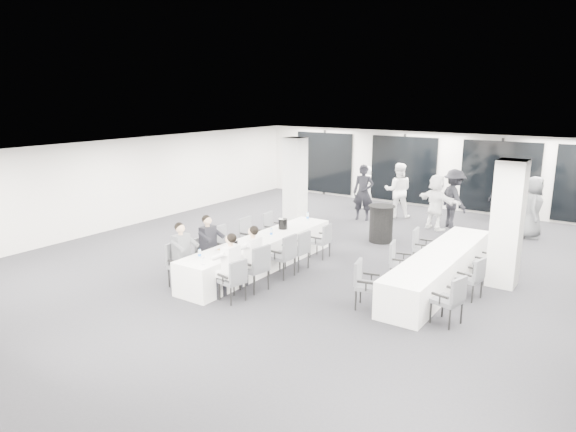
# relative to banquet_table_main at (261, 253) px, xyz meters

# --- Properties ---
(room) EXTENTS (14.04, 16.04, 2.84)m
(room) POSITION_rel_banquet_table_main_xyz_m (1.80, 2.25, 1.01)
(room) COLOR #27272C
(room) RESTS_ON ground
(column_left) EXTENTS (0.60, 0.60, 2.80)m
(column_left) POSITION_rel_banquet_table_main_xyz_m (-1.88, 4.34, 1.02)
(column_left) COLOR silver
(column_left) RESTS_ON floor
(column_right) EXTENTS (0.60, 0.60, 2.80)m
(column_right) POSITION_rel_banquet_table_main_xyz_m (5.12, 2.14, 1.02)
(column_right) COLOR silver
(column_right) RESTS_ON floor
(banquet_table_main) EXTENTS (0.90, 5.00, 0.75)m
(banquet_table_main) POSITION_rel_banquet_table_main_xyz_m (0.00, 0.00, 0.00)
(banquet_table_main) COLOR white
(banquet_table_main) RESTS_ON floor
(banquet_table_side) EXTENTS (0.90, 5.00, 0.75)m
(banquet_table_side) POSITION_rel_banquet_table_main_xyz_m (3.97, 1.33, 0.00)
(banquet_table_side) COLOR white
(banquet_table_side) RESTS_ON floor
(cocktail_table) EXTENTS (0.76, 0.76, 1.06)m
(cocktail_table) POSITION_rel_banquet_table_main_xyz_m (1.44, 3.81, 0.16)
(cocktail_table) COLOR black
(cocktail_table) RESTS_ON floor
(chair_main_left_near) EXTENTS (0.59, 0.61, 0.97)m
(chair_main_left_near) POSITION_rel_banquet_table_main_xyz_m (-0.83, -1.93, 0.18)
(chair_main_left_near) COLOR #57595F
(chair_main_left_near) RESTS_ON floor
(chair_main_left_second) EXTENTS (0.47, 0.52, 0.88)m
(chair_main_left_second) POSITION_rel_banquet_table_main_xyz_m (-0.83, -1.05, 0.13)
(chair_main_left_second) COLOR #57595F
(chair_main_left_second) RESTS_ON floor
(chair_main_left_mid) EXTENTS (0.53, 0.59, 1.01)m
(chair_main_left_mid) POSITION_rel_banquet_table_main_xyz_m (-0.84, -0.41, 0.20)
(chair_main_left_mid) COLOR #57595F
(chair_main_left_mid) RESTS_ON floor
(chair_main_left_fourth) EXTENTS (0.52, 0.58, 1.01)m
(chair_main_left_fourth) POSITION_rel_banquet_table_main_xyz_m (-0.84, 0.62, 0.20)
(chair_main_left_fourth) COLOR #57595F
(chair_main_left_fourth) RESTS_ON floor
(chair_main_left_far) EXTENTS (0.53, 0.58, 0.97)m
(chair_main_left_far) POSITION_rel_banquet_table_main_xyz_m (-0.83, 1.61, 0.18)
(chair_main_left_far) COLOR #57595F
(chair_main_left_far) RESTS_ON floor
(chair_main_right_near) EXTENTS (0.53, 0.57, 0.90)m
(chair_main_right_near) POSITION_rel_banquet_table_main_xyz_m (0.83, -1.96, 0.14)
(chair_main_right_near) COLOR #57595F
(chair_main_right_near) RESTS_ON floor
(chair_main_right_second) EXTENTS (0.58, 0.63, 1.02)m
(chair_main_right_second) POSITION_rel_banquet_table_main_xyz_m (0.84, -1.24, 0.21)
(chair_main_right_second) COLOR #57595F
(chair_main_right_second) RESTS_ON floor
(chair_main_right_mid) EXTENTS (0.53, 0.59, 1.02)m
(chair_main_right_mid) POSITION_rel_banquet_table_main_xyz_m (0.84, -0.19, 0.21)
(chair_main_right_mid) COLOR #57595F
(chair_main_right_mid) RESTS_ON floor
(chair_main_right_fourth) EXTENTS (0.51, 0.56, 0.95)m
(chair_main_right_fourth) POSITION_rel_banquet_table_main_xyz_m (0.83, 0.45, 0.17)
(chair_main_right_fourth) COLOR #57595F
(chair_main_right_fourth) RESTS_ON floor
(chair_main_right_far) EXTENTS (0.47, 0.52, 0.89)m
(chair_main_right_far) POSITION_rel_banquet_table_main_xyz_m (0.83, 1.55, 0.14)
(chair_main_right_far) COLOR #57595F
(chair_main_right_far) RESTS_ON floor
(chair_side_left_near) EXTENTS (0.58, 0.61, 0.96)m
(chair_side_left_near) POSITION_rel_banquet_table_main_xyz_m (3.14, -0.74, 0.17)
(chair_side_left_near) COLOR #57595F
(chair_side_left_near) RESTS_ON floor
(chair_side_left_mid) EXTENTS (0.57, 0.60, 0.94)m
(chair_side_left_mid) POSITION_rel_banquet_table_main_xyz_m (3.14, 0.95, 0.16)
(chair_side_left_mid) COLOR #57595F
(chair_side_left_mid) RESTS_ON floor
(chair_side_left_far) EXTENTS (0.53, 0.57, 0.93)m
(chair_side_left_far) POSITION_rel_banquet_table_main_xyz_m (3.14, 2.37, 0.16)
(chair_side_left_far) COLOR #57595F
(chair_side_left_far) RESTS_ON floor
(chair_side_right_near) EXTENTS (0.58, 0.60, 0.94)m
(chair_side_right_near) POSITION_rel_banquet_table_main_xyz_m (4.80, -0.56, 0.16)
(chair_side_right_near) COLOR #57595F
(chair_side_right_near) RESTS_ON floor
(chair_side_right_mid) EXTENTS (0.54, 0.56, 0.89)m
(chair_side_right_mid) POSITION_rel_banquet_table_main_xyz_m (4.79, 0.91, 0.13)
(chair_side_right_mid) COLOR #57595F
(chair_side_right_mid) RESTS_ON floor
(chair_side_right_far) EXTENTS (0.49, 0.53, 0.89)m
(chair_side_right_far) POSITION_rel_banquet_table_main_xyz_m (4.80, 2.21, 0.13)
(chair_side_right_far) COLOR #57595F
(chair_side_right_far) RESTS_ON floor
(seated_guest_a) EXTENTS (0.50, 0.38, 1.44)m
(seated_guest_a) POSITION_rel_banquet_table_main_xyz_m (-0.67, -1.91, 0.44)
(seated_guest_a) COLOR #505357
(seated_guest_a) RESTS_ON floor
(seated_guest_b) EXTENTS (0.50, 0.38, 1.44)m
(seated_guest_b) POSITION_rel_banquet_table_main_xyz_m (-0.67, -1.06, 0.44)
(seated_guest_b) COLOR black
(seated_guest_b) RESTS_ON floor
(seated_guest_c) EXTENTS (0.50, 0.38, 1.44)m
(seated_guest_c) POSITION_rel_banquet_table_main_xyz_m (0.67, -1.95, 0.44)
(seated_guest_c) COLOR white
(seated_guest_c) RESTS_ON floor
(seated_guest_d) EXTENTS (0.50, 0.38, 1.44)m
(seated_guest_d) POSITION_rel_banquet_table_main_xyz_m (0.67, -1.22, 0.44)
(seated_guest_d) COLOR white
(seated_guest_d) RESTS_ON floor
(standing_guest_a) EXTENTS (0.91, 0.81, 2.12)m
(standing_guest_a) POSITION_rel_banquet_table_main_xyz_m (-0.19, 5.92, 0.68)
(standing_guest_a) COLOR black
(standing_guest_a) RESTS_ON floor
(standing_guest_b) EXTENTS (1.19, 0.98, 2.14)m
(standing_guest_b) POSITION_rel_banquet_table_main_xyz_m (0.64, 6.90, 0.69)
(standing_guest_b) COLOR white
(standing_guest_b) RESTS_ON floor
(standing_guest_c) EXTENTS (1.48, 1.44, 2.12)m
(standing_guest_c) POSITION_rel_banquet_table_main_xyz_m (2.64, 6.58, 0.68)
(standing_guest_c) COLOR black
(standing_guest_c) RESTS_ON floor
(standing_guest_d) EXTENTS (1.15, 1.07, 1.73)m
(standing_guest_d) POSITION_rel_banquet_table_main_xyz_m (3.73, 8.21, 0.49)
(standing_guest_d) COLOR black
(standing_guest_d) RESTS_ON floor
(standing_guest_e) EXTENTS (0.79, 1.10, 2.08)m
(standing_guest_e) POSITION_rel_banquet_table_main_xyz_m (4.92, 6.67, 0.67)
(standing_guest_e) COLOR #505357
(standing_guest_e) RESTS_ON floor
(standing_guest_f) EXTENTS (1.93, 1.37, 1.97)m
(standing_guest_f) POSITION_rel_banquet_table_main_xyz_m (2.25, 6.06, 0.61)
(standing_guest_f) COLOR white
(standing_guest_f) RESTS_ON floor
(standing_guest_g) EXTENTS (0.84, 0.81, 1.80)m
(standing_guest_g) POSITION_rel_banquet_table_main_xyz_m (-0.85, 7.53, 0.52)
(standing_guest_g) COLOR white
(standing_guest_g) RESTS_ON floor
(ice_bucket_near) EXTENTS (0.21, 0.21, 0.23)m
(ice_bucket_near) POSITION_rel_banquet_table_main_xyz_m (0.07, -1.09, 0.49)
(ice_bucket_near) COLOR black
(ice_bucket_near) RESTS_ON banquet_table_main
(ice_bucket_far) EXTENTS (0.23, 0.23, 0.27)m
(ice_bucket_far) POSITION_rel_banquet_table_main_xyz_m (-0.08, 1.06, 0.51)
(ice_bucket_far) COLOR black
(ice_bucket_far) RESTS_ON banquet_table_main
(water_bottle_a) EXTENTS (0.06, 0.06, 0.20)m
(water_bottle_a) POSITION_rel_banquet_table_main_xyz_m (-0.13, -1.96, 0.47)
(water_bottle_a) COLOR silver
(water_bottle_a) RESTS_ON banquet_table_main
(water_bottle_b) EXTENTS (0.06, 0.06, 0.20)m
(water_bottle_b) POSITION_rel_banquet_table_main_xyz_m (0.11, 0.28, 0.48)
(water_bottle_b) COLOR silver
(water_bottle_b) RESTS_ON banquet_table_main
(water_bottle_c) EXTENTS (0.07, 0.07, 0.22)m
(water_bottle_c) POSITION_rel_banquet_table_main_xyz_m (-0.03, 2.18, 0.49)
(water_bottle_c) COLOR silver
(water_bottle_c) RESTS_ON banquet_table_main
(plate_a) EXTENTS (0.22, 0.22, 0.03)m
(plate_a) POSITION_rel_banquet_table_main_xyz_m (-0.18, -1.26, 0.39)
(plate_a) COLOR white
(plate_a) RESTS_ON banquet_table_main
(plate_b) EXTENTS (0.21, 0.21, 0.03)m
(plate_b) POSITION_rel_banquet_table_main_xyz_m (0.17, -1.81, 0.39)
(plate_b) COLOR white
(plate_b) RESTS_ON banquet_table_main
(plate_c) EXTENTS (0.20, 0.20, 0.03)m
(plate_c) POSITION_rel_banquet_table_main_xyz_m (0.13, -0.36, 0.39)
(plate_c) COLOR white
(plate_c) RESTS_ON banquet_table_main
(wine_glass) EXTENTS (0.08, 0.08, 0.20)m
(wine_glass) POSITION_rel_banquet_table_main_xyz_m (0.22, -2.23, 0.53)
(wine_glass) COLOR silver
(wine_glass) RESTS_ON banquet_table_main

